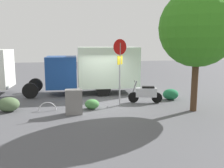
# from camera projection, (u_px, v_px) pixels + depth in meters

# --- Properties ---
(ground_plane) EXTENTS (60.00, 60.00, 0.00)m
(ground_plane) POSITION_uv_depth(u_px,v_px,m) (105.00, 102.00, 13.27)
(ground_plane) COLOR #4E4E52
(box_truck_near) EXTENTS (7.02, 2.50, 2.91)m
(box_truck_near) POSITION_uv_depth(u_px,v_px,m) (93.00, 68.00, 15.41)
(box_truck_near) COLOR black
(box_truck_near) RESTS_ON ground
(motorcycle) EXTENTS (1.78, 0.73, 1.20)m
(motorcycle) POSITION_uv_depth(u_px,v_px,m) (146.00, 93.00, 13.09)
(motorcycle) COLOR black
(motorcycle) RESTS_ON ground
(stop_sign) EXTENTS (0.71, 0.33, 3.35)m
(stop_sign) POSITION_uv_depth(u_px,v_px,m) (120.00, 62.00, 12.11)
(stop_sign) COLOR #9E9EA3
(stop_sign) RESTS_ON ground
(street_tree) EXTENTS (3.49, 3.49, 5.56)m
(street_tree) POSITION_uv_depth(u_px,v_px,m) (198.00, 28.00, 10.99)
(street_tree) COLOR #47301E
(street_tree) RESTS_ON ground
(utility_cabinet) EXTENTS (0.76, 0.48, 1.12)m
(utility_cabinet) POSITION_uv_depth(u_px,v_px,m) (74.00, 102.00, 10.98)
(utility_cabinet) COLOR slate
(utility_cabinet) RESTS_ON ground
(bike_rack_hoop) EXTENTS (0.85, 0.09, 0.85)m
(bike_rack_hoop) POSITION_uv_depth(u_px,v_px,m) (47.00, 111.00, 11.59)
(bike_rack_hoop) COLOR #B7B7BC
(bike_rack_hoop) RESTS_ON ground
(shrub_near_sign) EXTENTS (0.99, 0.81, 0.68)m
(shrub_near_sign) POSITION_uv_depth(u_px,v_px,m) (8.00, 104.00, 11.42)
(shrub_near_sign) COLOR #4F6743
(shrub_near_sign) RESTS_ON ground
(shrub_mid_verge) EXTENTS (0.70, 0.57, 0.47)m
(shrub_mid_verge) POSITION_uv_depth(u_px,v_px,m) (92.00, 104.00, 11.89)
(shrub_mid_verge) COLOR #488944
(shrub_mid_verge) RESTS_ON ground
(shrub_by_tree) EXTENTS (0.89, 0.73, 0.61)m
(shrub_by_tree) POSITION_uv_depth(u_px,v_px,m) (171.00, 94.00, 13.85)
(shrub_by_tree) COLOR #1F6D43
(shrub_by_tree) RESTS_ON ground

